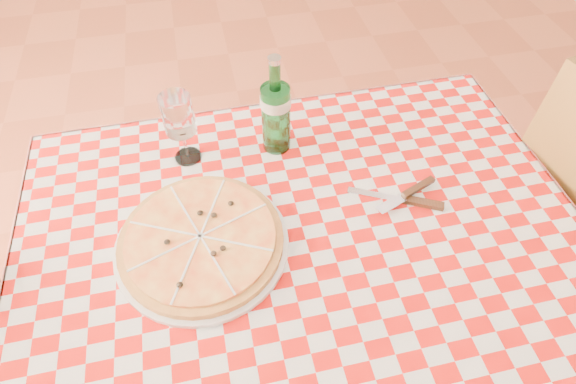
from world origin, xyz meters
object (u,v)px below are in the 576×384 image
(pizza_plate, at_px, (201,240))
(wine_glass, at_px, (181,129))
(dining_table, at_px, (301,249))
(water_bottle, at_px, (276,106))

(pizza_plate, xyz_separation_m, wine_glass, (-0.01, 0.28, 0.07))
(dining_table, height_order, wine_glass, wine_glass)
(pizza_plate, relative_size, wine_glass, 1.96)
(water_bottle, distance_m, wine_glass, 0.24)
(dining_table, distance_m, wine_glass, 0.42)
(dining_table, xyz_separation_m, pizza_plate, (-0.23, -0.00, 0.12))
(dining_table, relative_size, wine_glass, 6.13)
(pizza_plate, relative_size, water_bottle, 1.41)
(wine_glass, bearing_deg, water_bottle, -1.75)
(dining_table, bearing_deg, pizza_plate, -179.14)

